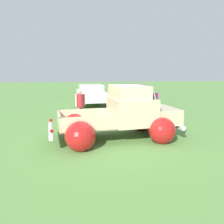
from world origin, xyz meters
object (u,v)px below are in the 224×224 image
at_px(vintage_pickup_truck, 124,118).
at_px(spectator_0, 80,104).
at_px(show_car_1, 131,94).
at_px(show_car_0, 91,94).

distance_m(vintage_pickup_truck, spectator_0, 3.01).
relative_size(show_car_1, spectator_0, 2.78).
height_order(show_car_1, spectator_0, spectator_0).
bearing_deg(spectator_0, show_car_0, 139.82).
distance_m(vintage_pickup_truck, show_car_1, 8.44).
xyz_separation_m(vintage_pickup_truck, spectator_0, (-1.58, 2.55, 0.15)).
distance_m(show_car_0, show_car_1, 2.86).
bearing_deg(spectator_0, vintage_pickup_truck, -0.81).
bearing_deg(spectator_0, show_car_1, 114.57).
bearing_deg(show_car_1, vintage_pickup_truck, -28.48).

